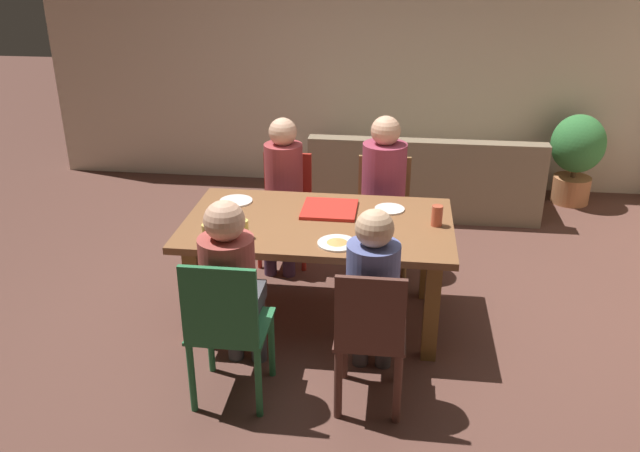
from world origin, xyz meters
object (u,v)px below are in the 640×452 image
Objects in this scene: potted_plant at (577,153)px; chair_3 at (286,200)px; chair_1 at (226,326)px; plate_2 at (337,243)px; drinking_glass_0 at (243,229)px; drinking_glass_2 at (437,216)px; chair_0 at (383,207)px; person_2 at (373,288)px; plate_0 at (236,201)px; drinking_glass_1 at (208,234)px; couch at (423,183)px; person_1 at (231,281)px; person_0 at (383,184)px; plate_1 at (390,209)px; person_3 at (283,181)px; dining_table at (318,236)px; chair_2 at (370,337)px; pizza_box_0 at (329,209)px.

chair_3 is at bearing -149.60° from potted_plant.
plate_2 is (0.55, 0.65, 0.23)m from chair_1.
drinking_glass_0 is 1.27m from drinking_glass_2.
chair_0 is 1.72m from person_2.
plate_0 is 1.70× the size of drinking_glass_2.
chair_3 is 1.53m from drinking_glass_2.
drinking_glass_1 is 0.06× the size of couch.
potted_plant is (2.64, 3.34, -0.20)m from person_1.
drinking_glass_0 is at bearing -127.38° from person_0.
person_0 is 6.07× the size of plate_1.
person_3 is 1.29m from drinking_glass_1.
person_0 is 1.03× the size of person_1.
person_3 reaches higher than couch.
chair_1 is at bearing -165.31° from person_2.
chair_3 is at bearing 70.60° from plate_0.
chair_1 is at bearing -112.48° from chair_0.
couch is at bearing 68.72° from person_1.
chair_1 is at bearing -66.26° from drinking_glass_1.
chair_1 is (-0.79, -1.92, 0.03)m from chair_0.
dining_table is at bearing -113.56° from chair_0.
person_0 reaches higher than drinking_glass_1.
plate_1 is 2.89m from potted_plant.
drinking_glass_2 is 0.06× the size of couch.
person_2 is at bearing -93.43° from plate_1.
chair_2 is 1.94m from person_3.
person_3 is (-0.79, 1.60, 0.02)m from person_2.
potted_plant is at bearing 59.25° from drinking_glass_2.
chair_3 reaches higher than dining_table.
person_2 reaches higher than plate_0.
drinking_glass_0 is 0.85× the size of drinking_glass_2.
plate_0 is 0.62m from drinking_glass_0.
drinking_glass_2 is at bearing 18.25° from drinking_glass_1.
drinking_glass_1 is (-1.03, 0.34, 0.11)m from person_2.
chair_3 reaches higher than plate_1.
person_0 is 10.72× the size of drinking_glass_0.
person_3 is at bearing 90.00° from chair_1.
person_1 is at bearing -115.14° from dining_table.
chair_1 is 0.77× the size of person_1.
chair_1 reaches higher than potted_plant.
plate_1 is 0.39m from drinking_glass_2.
person_0 is at bearing 59.78° from pizza_box_0.
chair_2 is at bearing -118.28° from potted_plant.
dining_table is 2.05× the size of chair_3.
plate_1 is (0.86, -0.70, 0.25)m from chair_3.
plate_1 is 0.10× the size of couch.
pizza_box_0 is 2.12m from couch.
drinking_glass_0 is (-0.05, 0.51, 0.09)m from person_1.
chair_0 is 3.58× the size of plate_2.
plate_2 is at bearing -103.71° from couch.
chair_0 is 0.86m from pizza_box_0.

